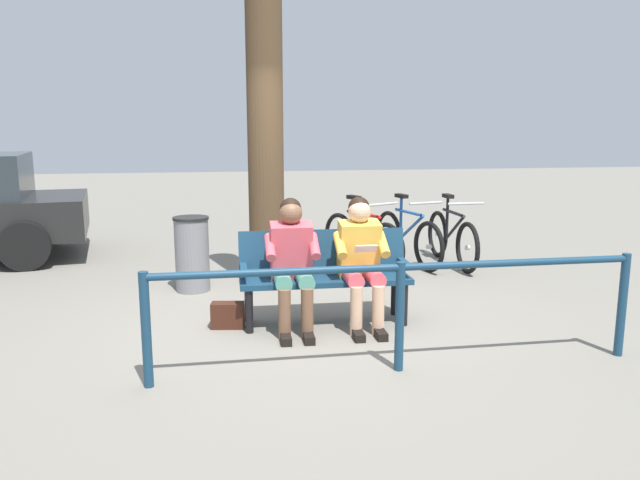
{
  "coord_description": "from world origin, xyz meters",
  "views": [
    {
      "loc": [
        0.76,
        5.37,
        1.84
      ],
      "look_at": [
        -0.21,
        -0.38,
        0.75
      ],
      "focal_mm": 34.17,
      "sensor_mm": 36.0,
      "label": 1
    }
  ],
  "objects_px": {
    "bench": "(324,269)",
    "bicycle_green": "(452,238)",
    "bicycle_orange": "(408,238)",
    "person_companion": "(292,258)",
    "tree_trunk": "(265,126)",
    "bicycle_red": "(362,240)",
    "person_reading": "(361,256)",
    "litter_bin": "(192,254)",
    "handbag": "(228,315)"
  },
  "relations": [
    {
      "from": "person_companion",
      "to": "tree_trunk",
      "type": "distance_m",
      "value": 1.97
    },
    {
      "from": "tree_trunk",
      "to": "bicycle_green",
      "type": "distance_m",
      "value": 3.02
    },
    {
      "from": "bench",
      "to": "bicycle_green",
      "type": "distance_m",
      "value": 2.99
    },
    {
      "from": "bicycle_green",
      "to": "tree_trunk",
      "type": "bearing_deg",
      "value": -75.94
    },
    {
      "from": "person_companion",
      "to": "tree_trunk",
      "type": "height_order",
      "value": "tree_trunk"
    },
    {
      "from": "person_reading",
      "to": "bicycle_orange",
      "type": "distance_m",
      "value": 2.71
    },
    {
      "from": "bicycle_red",
      "to": "bicycle_orange",
      "type": "bearing_deg",
      "value": 69.39
    },
    {
      "from": "person_companion",
      "to": "litter_bin",
      "type": "bearing_deg",
      "value": -55.85
    },
    {
      "from": "bicycle_orange",
      "to": "person_reading",
      "type": "bearing_deg",
      "value": -41.14
    },
    {
      "from": "bicycle_green",
      "to": "bench",
      "type": "bearing_deg",
      "value": -46.15
    },
    {
      "from": "bench",
      "to": "handbag",
      "type": "distance_m",
      "value": 1.0
    },
    {
      "from": "tree_trunk",
      "to": "bicycle_red",
      "type": "bearing_deg",
      "value": -149.89
    },
    {
      "from": "bench",
      "to": "bicycle_red",
      "type": "height_order",
      "value": "bicycle_red"
    },
    {
      "from": "bench",
      "to": "tree_trunk",
      "type": "distance_m",
      "value": 2.0
    },
    {
      "from": "person_companion",
      "to": "tree_trunk",
      "type": "bearing_deg",
      "value": -85.13
    },
    {
      "from": "person_reading",
      "to": "person_companion",
      "type": "height_order",
      "value": "same"
    },
    {
      "from": "tree_trunk",
      "to": "bicycle_red",
      "type": "xyz_separation_m",
      "value": [
        -1.32,
        -0.76,
        -1.48
      ]
    },
    {
      "from": "person_reading",
      "to": "litter_bin",
      "type": "bearing_deg",
      "value": -41.84
    },
    {
      "from": "bicycle_orange",
      "to": "bicycle_red",
      "type": "bearing_deg",
      "value": -100.1
    },
    {
      "from": "bicycle_green",
      "to": "handbag",
      "type": "bearing_deg",
      "value": -55.46
    },
    {
      "from": "handbag",
      "to": "tree_trunk",
      "type": "height_order",
      "value": "tree_trunk"
    },
    {
      "from": "bicycle_red",
      "to": "person_companion",
      "type": "bearing_deg",
      "value": -52.14
    },
    {
      "from": "person_reading",
      "to": "litter_bin",
      "type": "height_order",
      "value": "person_reading"
    },
    {
      "from": "bench",
      "to": "bicycle_green",
      "type": "relative_size",
      "value": 0.96
    },
    {
      "from": "litter_bin",
      "to": "bicycle_green",
      "type": "distance_m",
      "value": 3.49
    },
    {
      "from": "tree_trunk",
      "to": "bicycle_orange",
      "type": "distance_m",
      "value": 2.59
    },
    {
      "from": "bench",
      "to": "bicycle_green",
      "type": "bearing_deg",
      "value": -133.9
    },
    {
      "from": "handbag",
      "to": "bicycle_red",
      "type": "distance_m",
      "value": 2.9
    },
    {
      "from": "person_companion",
      "to": "handbag",
      "type": "distance_m",
      "value": 0.81
    },
    {
      "from": "bench",
      "to": "litter_bin",
      "type": "relative_size",
      "value": 1.9
    },
    {
      "from": "litter_bin",
      "to": "tree_trunk",
      "type": "bearing_deg",
      "value": -173.27
    },
    {
      "from": "handbag",
      "to": "litter_bin",
      "type": "distance_m",
      "value": 1.46
    },
    {
      "from": "bench",
      "to": "person_reading",
      "type": "height_order",
      "value": "person_reading"
    },
    {
      "from": "handbag",
      "to": "litter_bin",
      "type": "height_order",
      "value": "litter_bin"
    },
    {
      "from": "person_companion",
      "to": "bench",
      "type": "bearing_deg",
      "value": -152.83
    },
    {
      "from": "handbag",
      "to": "bicycle_green",
      "type": "relative_size",
      "value": 0.18
    },
    {
      "from": "tree_trunk",
      "to": "bicycle_orange",
      "type": "relative_size",
      "value": 2.24
    },
    {
      "from": "bicycle_green",
      "to": "bicycle_orange",
      "type": "height_order",
      "value": "same"
    },
    {
      "from": "bicycle_green",
      "to": "bicycle_orange",
      "type": "distance_m",
      "value": 0.59
    },
    {
      "from": "bench",
      "to": "handbag",
      "type": "relative_size",
      "value": 5.37
    },
    {
      "from": "litter_bin",
      "to": "person_companion",
      "type": "bearing_deg",
      "value": 122.92
    },
    {
      "from": "bicycle_orange",
      "to": "bench",
      "type": "bearing_deg",
      "value": -48.77
    },
    {
      "from": "handbag",
      "to": "bicycle_red",
      "type": "xyz_separation_m",
      "value": [
        -1.81,
        -2.25,
        0.24
      ]
    },
    {
      "from": "bench",
      "to": "tree_trunk",
      "type": "bearing_deg",
      "value": -72.2
    },
    {
      "from": "bench",
      "to": "bicycle_red",
      "type": "xyz_separation_m",
      "value": [
        -0.89,
        -2.19,
        -0.15
      ]
    },
    {
      "from": "litter_bin",
      "to": "person_reading",
      "type": "bearing_deg",
      "value": 136.92
    },
    {
      "from": "bench",
      "to": "bicycle_red",
      "type": "distance_m",
      "value": 2.37
    },
    {
      "from": "handbag",
      "to": "bicycle_green",
      "type": "height_order",
      "value": "bicycle_green"
    },
    {
      "from": "bicycle_green",
      "to": "person_reading",
      "type": "bearing_deg",
      "value": -39.32
    },
    {
      "from": "person_companion",
      "to": "bicycle_orange",
      "type": "bearing_deg",
      "value": -126.68
    }
  ]
}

